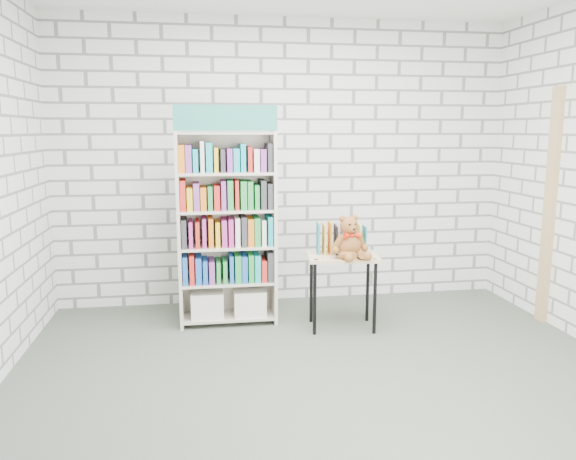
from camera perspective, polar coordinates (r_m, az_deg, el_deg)
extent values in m
plane|color=#464E42|center=(4.06, 4.14, -15.14)|extent=(4.50, 4.50, 0.00)
cube|color=silver|center=(5.64, -0.33, 6.78)|extent=(4.50, 0.02, 2.80)
cube|color=silver|center=(1.82, 19.21, -0.86)|extent=(4.50, 0.02, 2.80)
cube|color=beige|center=(5.00, -10.99, -0.06)|extent=(0.03, 0.33, 1.72)
cube|color=beige|center=(5.04, -1.48, 0.20)|extent=(0.03, 0.33, 1.72)
cube|color=beige|center=(5.15, -6.31, 0.37)|extent=(0.86, 0.02, 1.72)
cube|color=teal|center=(4.77, -6.34, 11.26)|extent=(0.86, 0.02, 0.21)
cube|color=beige|center=(5.20, -6.05, -8.69)|extent=(0.80, 0.31, 0.02)
cube|color=beige|center=(5.10, -6.11, -5.23)|extent=(0.80, 0.31, 0.02)
cube|color=beige|center=(5.03, -6.18, -1.65)|extent=(0.80, 0.31, 0.02)
cube|color=beige|center=(4.97, -6.25, 2.03)|extent=(0.80, 0.31, 0.02)
cube|color=beige|center=(4.94, -6.33, 5.77)|extent=(0.80, 0.31, 0.02)
cube|color=beige|center=(4.92, -6.40, 9.77)|extent=(0.80, 0.31, 0.02)
cube|color=silver|center=(5.15, -8.21, -7.42)|extent=(0.29, 0.27, 0.23)
cube|color=silver|center=(5.17, -3.94, -7.28)|extent=(0.29, 0.27, 0.23)
cube|color=#19A5B2|center=(5.06, -6.13, -3.87)|extent=(0.80, 0.27, 0.23)
cube|color=white|center=(4.99, -6.20, -0.25)|extent=(0.80, 0.27, 0.23)
cube|color=purple|center=(4.95, -6.28, 3.46)|extent=(0.80, 0.27, 0.23)
cube|color=#333338|center=(4.92, -6.35, 7.23)|extent=(0.80, 0.27, 0.23)
cube|color=tan|center=(4.90, 5.58, -2.72)|extent=(0.65, 0.49, 0.03)
cylinder|color=black|center=(4.80, 2.73, -7.02)|extent=(0.03, 0.03, 0.63)
cylinder|color=black|center=(5.11, 2.37, -5.94)|extent=(0.03, 0.03, 0.63)
cylinder|color=black|center=(4.88, 8.82, -6.86)|extent=(0.03, 0.03, 0.63)
cylinder|color=black|center=(5.19, 8.09, -5.81)|extent=(0.03, 0.03, 0.63)
cylinder|color=black|center=(4.72, 2.87, -3.05)|extent=(0.04, 0.04, 0.01)
cylinder|color=black|center=(4.80, 8.79, -2.95)|extent=(0.04, 0.04, 0.01)
cube|color=teal|center=(4.95, 3.08, -0.92)|extent=(0.03, 0.19, 0.25)
cube|color=#FFA928|center=(4.95, 3.67, -0.91)|extent=(0.03, 0.19, 0.25)
cube|color=#C77715|center=(4.96, 4.26, -0.90)|extent=(0.03, 0.19, 0.25)
cube|color=black|center=(4.96, 4.85, -0.90)|extent=(0.03, 0.19, 0.25)
cube|color=silver|center=(4.97, 5.44, -0.89)|extent=(0.03, 0.19, 0.25)
cube|color=red|center=(4.98, 6.03, -0.88)|extent=(0.03, 0.19, 0.25)
cube|color=#369DCC|center=(4.99, 6.62, -0.88)|extent=(0.03, 0.19, 0.25)
cube|color=#E5D14C|center=(5.00, 7.20, -0.87)|extent=(0.03, 0.19, 0.25)
cube|color=teal|center=(5.00, 7.78, -0.86)|extent=(0.03, 0.19, 0.25)
ellipsoid|color=brown|center=(4.81, 6.16, -1.49)|extent=(0.22, 0.18, 0.22)
sphere|color=brown|center=(4.78, 6.23, 0.43)|extent=(0.15, 0.15, 0.15)
sphere|color=brown|center=(4.76, 5.55, 1.16)|extent=(0.06, 0.06, 0.06)
sphere|color=brown|center=(4.81, 6.76, 1.23)|extent=(0.06, 0.06, 0.06)
sphere|color=brown|center=(4.73, 6.56, 0.07)|extent=(0.06, 0.06, 0.06)
sphere|color=black|center=(4.71, 6.29, 0.54)|extent=(0.02, 0.02, 0.02)
sphere|color=black|center=(4.73, 6.87, 0.58)|extent=(0.02, 0.02, 0.02)
sphere|color=black|center=(4.70, 6.72, 0.08)|extent=(0.02, 0.02, 0.02)
cylinder|color=brown|center=(4.74, 5.11, -1.27)|extent=(0.11, 0.08, 0.15)
cylinder|color=brown|center=(4.84, 7.42, -1.08)|extent=(0.11, 0.10, 0.15)
sphere|color=brown|center=(4.73, 4.85, -2.07)|extent=(0.06, 0.06, 0.06)
sphere|color=brown|center=(4.85, 7.81, -1.81)|extent=(0.06, 0.06, 0.06)
cylinder|color=brown|center=(4.70, 6.07, -2.59)|extent=(0.14, 0.17, 0.09)
cylinder|color=brown|center=(4.76, 7.40, -2.47)|extent=(0.08, 0.17, 0.09)
sphere|color=brown|center=(4.63, 6.19, -2.87)|extent=(0.07, 0.07, 0.07)
sphere|color=brown|center=(4.71, 8.09, -2.68)|extent=(0.07, 0.07, 0.07)
cone|color=red|center=(4.72, 6.14, -0.57)|extent=(0.07, 0.07, 0.06)
cone|color=red|center=(4.76, 6.92, -0.51)|extent=(0.07, 0.07, 0.06)
sphere|color=red|center=(4.74, 6.55, -0.55)|extent=(0.03, 0.03, 0.03)
cube|color=tan|center=(5.51, 25.04, 2.09)|extent=(0.05, 0.12, 2.10)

